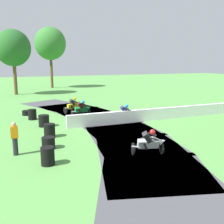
{
  "coord_description": "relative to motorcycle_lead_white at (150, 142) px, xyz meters",
  "views": [
    {
      "loc": [
        -6.48,
        -16.82,
        4.47
      ],
      "look_at": [
        -0.01,
        -0.03,
        0.9
      ],
      "focal_mm": 41.78,
      "sensor_mm": 36.0,
      "label": 1
    }
  ],
  "objects": [
    {
      "name": "tire_stack_mid_a",
      "position": [
        -4.39,
        2.74,
        -0.33
      ],
      "size": [
        0.67,
        0.67,
        0.6
      ],
      "color": "black",
      "rests_on": "ground"
    },
    {
      "name": "tire_stack_far",
      "position": [
        -4.06,
        7.49,
        -0.23
      ],
      "size": [
        0.72,
        0.72,
        0.8
      ],
      "color": "black",
      "rests_on": "ground"
    },
    {
      "name": "tire_stack_extra_b",
      "position": [
        -4.97,
        11.88,
        -0.43
      ],
      "size": [
        0.7,
        0.7,
        0.4
      ],
      "color": "black",
      "rests_on": "ground"
    },
    {
      "name": "tree_far_right",
      "position": [
        0.34,
        33.62,
        6.49
      ],
      "size": [
        5.0,
        5.0,
        9.78
      ],
      "color": "brown",
      "rests_on": "ground"
    },
    {
      "name": "traffic_cone",
      "position": [
        6.01,
        6.85,
        -0.41
      ],
      "size": [
        0.28,
        0.28,
        0.44
      ],
      "primitive_type": "cone",
      "color": "orange",
      "rests_on": "ground"
    },
    {
      "name": "safety_barrier",
      "position": [
        5.51,
        6.5,
        -0.18
      ],
      "size": [
        16.51,
        0.67,
        0.9
      ],
      "primitive_type": "cube",
      "rotation": [
        0.0,
        0.0,
        -1.55
      ],
      "color": "white",
      "rests_on": "ground"
    },
    {
      "name": "tire_stack_near",
      "position": [
        -4.71,
        0.55,
        -0.23
      ],
      "size": [
        0.59,
        0.59,
        0.8
      ],
      "color": "black",
      "rests_on": "ground"
    },
    {
      "name": "motorcycle_trailing_green",
      "position": [
        -0.79,
        9.68,
        0.01
      ],
      "size": [
        1.68,
        0.88,
        1.43
      ],
      "color": "black",
      "rests_on": "ground"
    },
    {
      "name": "track_marshal",
      "position": [
        -5.99,
        2.32,
        0.19
      ],
      "size": [
        0.34,
        0.24,
        1.63
      ],
      "color": "#232328",
      "rests_on": "ground"
    },
    {
      "name": "track_asphalt",
      "position": [
        -0.37,
        6.36,
        -0.63
      ],
      "size": [
        8.3,
        27.66,
        0.01
      ],
      "color": "#47474C",
      "rests_on": "ground"
    },
    {
      "name": "motorcycle_fourth_yellow",
      "position": [
        -1.08,
        11.39,
        0.03
      ],
      "size": [
        1.71,
        1.08,
        1.42
      ],
      "color": "black",
      "rests_on": "ground"
    },
    {
      "name": "tire_stack_mid_b",
      "position": [
        -4.05,
        4.79,
        -0.23
      ],
      "size": [
        0.66,
        0.66,
        0.8
      ],
      "color": "black",
      "rests_on": "ground"
    },
    {
      "name": "tire_stack_extra_a",
      "position": [
        -4.63,
        10.0,
        -0.23
      ],
      "size": [
        0.63,
        0.63,
        0.8
      ],
      "color": "black",
      "rests_on": "ground"
    },
    {
      "name": "motorcycle_chase_orange",
      "position": [
        1.65,
        6.58,
        0.03
      ],
      "size": [
        1.69,
        0.72,
        1.43
      ],
      "color": "black",
      "rests_on": "ground"
    },
    {
      "name": "tree_far_left",
      "position": [
        -5.45,
        26.36,
        5.41
      ],
      "size": [
        4.5,
        4.5,
        8.43
      ],
      "color": "brown",
      "rests_on": "ground"
    },
    {
      "name": "motorcycle_lead_white",
      "position": [
        0.0,
        0.0,
        0.0
      ],
      "size": [
        1.69,
        1.13,
        1.42
      ],
      "color": "black",
      "rests_on": "ground"
    },
    {
      "name": "ground_plane",
      "position": [
        0.53,
        6.38,
        -0.63
      ],
      "size": [
        120.0,
        120.0,
        0.0
      ],
      "primitive_type": "plane",
      "color": "#569947"
    }
  ]
}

